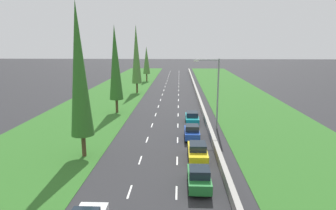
{
  "coord_description": "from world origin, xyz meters",
  "views": [
    {
      "loc": [
        1.9,
        1.28,
        10.84
      ],
      "look_at": [
        0.02,
        49.12,
        0.68
      ],
      "focal_mm": 31.08,
      "sensor_mm": 36.0,
      "label": 1
    }
  ],
  "objects": [
    {
      "name": "teal_sedan_right_lane",
      "position": [
        3.69,
        40.26,
        0.81
      ],
      "size": [
        1.82,
        4.5,
        1.64
      ],
      "color": "teal",
      "rests_on": "ground"
    },
    {
      "name": "street_light_mast",
      "position": [
        6.44,
        37.83,
        5.23
      ],
      "size": [
        3.2,
        0.28,
        9.0
      ],
      "color": "gray",
      "rests_on": "ground"
    },
    {
      "name": "grass_verge_left",
      "position": [
        -12.65,
        60.0,
        0.02
      ],
      "size": [
        14.0,
        140.0,
        0.04
      ],
      "primitive_type": "cube",
      "color": "#2D6623",
      "rests_on": "ground"
    },
    {
      "name": "blue_hatchback_right_lane",
      "position": [
        3.4,
        33.5,
        0.84
      ],
      "size": [
        1.74,
        3.9,
        1.72
      ],
      "color": "#1E47B7",
      "rests_on": "ground"
    },
    {
      "name": "poplar_tree_third",
      "position": [
        -8.01,
        46.09,
        7.92
      ],
      "size": [
        2.14,
        2.14,
        13.73
      ],
      "color": "#4C3823",
      "rests_on": "ground"
    },
    {
      "name": "yellow_sedan_right_lane",
      "position": [
        3.68,
        27.47,
        0.81
      ],
      "size": [
        1.82,
        4.5,
        1.64
      ],
      "color": "yellow",
      "rests_on": "ground"
    },
    {
      "name": "poplar_tree_second",
      "position": [
        -7.36,
        27.78,
        8.42
      ],
      "size": [
        2.17,
        2.17,
        14.72
      ],
      "color": "#4C3823",
      "rests_on": "ground"
    },
    {
      "name": "poplar_tree_fifth",
      "position": [
        -7.63,
        85.57,
        6.06
      ],
      "size": [
        2.05,
        2.05,
        10.03
      ],
      "color": "#4C3823",
      "rests_on": "ground"
    },
    {
      "name": "grass_verge_right",
      "position": [
        14.35,
        60.0,
        0.02
      ],
      "size": [
        14.0,
        140.0,
        0.04
      ],
      "primitive_type": "cube",
      "color": "#2D6623",
      "rests_on": "ground"
    },
    {
      "name": "ground_plane",
      "position": [
        0.0,
        60.0,
        0.0
      ],
      "size": [
        300.0,
        300.0,
        0.0
      ],
      "primitive_type": "plane",
      "color": "#28282B",
      "rests_on": "ground"
    },
    {
      "name": "lane_markings",
      "position": [
        0.0,
        60.0,
        0.01
      ],
      "size": [
        3.64,
        116.0,
        0.01
      ],
      "color": "white",
      "rests_on": "ground"
    },
    {
      "name": "green_hatchback_right_lane",
      "position": [
        3.46,
        21.84,
        0.84
      ],
      "size": [
        1.74,
        3.9,
        1.72
      ],
      "color": "#237A33",
      "rests_on": "ground"
    },
    {
      "name": "median_barrier",
      "position": [
        5.7,
        60.0,
        0.42
      ],
      "size": [
        0.44,
        120.0,
        0.85
      ],
      "primitive_type": "cube",
      "color": "#9E9B93",
      "rests_on": "ground"
    },
    {
      "name": "poplar_tree_fourth",
      "position": [
        -7.54,
        65.14,
        8.5
      ],
      "size": [
        2.17,
        2.17,
        14.88
      ],
      "color": "#4C3823",
      "rests_on": "ground"
    }
  ]
}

